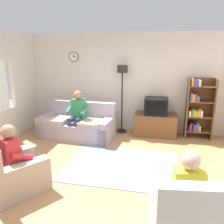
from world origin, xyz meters
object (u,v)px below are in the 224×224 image
Objects in this scene: bookshelf at (198,108)px; person_in_right_armchair at (186,188)px; person_in_left_armchair at (16,154)px; person_on_couch at (77,112)px; floor_lamp at (122,80)px; tv_stand at (155,125)px; couch at (77,125)px; armchair_near_bookshelf at (186,216)px; tv at (156,106)px; armchair_near_window at (13,174)px.

bookshelf reaches higher than person_in_right_armchair.
person_on_couch is at bearing 86.44° from person_in_left_armchair.
person_in_right_armchair is (2.54, -0.41, 0.00)m from person_in_left_armchair.
floor_lamp is at bearing 179.12° from bookshelf.
bookshelf is 1.25× the size of person_on_couch.
couch is at bearing -164.87° from tv_stand.
bookshelf is 3.66m from armchair_near_bookshelf.
tv is at bearing -90.00° from tv_stand.
person_on_couch is at bearing -161.59° from tv_stand.
couch is at bearing 130.37° from person_in_right_armchair.
person_in_right_armchair reaches higher than tv.
floor_lamp is (-0.92, 0.12, 0.64)m from tv.
couch is 1.06× the size of floor_lamp.
bookshelf is 1.32× the size of armchair_near_window.
person_on_couch is (0.05, -0.11, 0.39)m from couch.
tv is at bearing -7.60° from floor_lamp.
armchair_near_bookshelf is at bearing -69.13° from floor_lamp.
bookshelf is at bearing 44.42° from armchair_near_window.
tv_stand is at bearing -6.11° from floor_lamp.
floor_lamp is 3.42m from person_in_left_armchair.
person_on_couch is (0.20, 2.42, 0.41)m from armchair_near_window.
couch is 3.28× the size of tv.
tv is 0.39× the size of bookshelf.
tv reaches higher than tv_stand.
person_in_left_armchair is (-2.10, -2.98, -0.21)m from tv.
person_in_right_armchair is at bearing -68.81° from floor_lamp.
person_on_couch reaches higher than person_in_left_armchair.
floor_lamp is at bearing 110.87° from armchair_near_bookshelf.
person_in_left_armchair is (-2.10, -3.00, 0.31)m from tv_stand.
tv is at bearing 97.35° from armchair_near_bookshelf.
person_on_couch is 3.66m from person_in_right_armchair.
bookshelf is at bearing 5.05° from tv.
couch is at bearing -149.30° from floor_lamp.
couch is at bearing -165.52° from tv.
tv is 0.32× the size of floor_lamp.
person_on_couch is 1.11× the size of person_in_left_armchair.
tv is (2.01, 0.52, 0.50)m from couch.
person_in_left_armchair is (-3.16, -3.07, -0.18)m from bookshelf.
person_on_couch reaches higher than tv.
armchair_near_bookshelf reaches higher than tv_stand.
person_in_left_armchair is (-0.10, -2.46, 0.29)m from couch.
tv_stand is at bearing 97.30° from armchair_near_bookshelf.
floor_lamp reaches higher than person_in_right_armchair.
armchair_near_bookshelf is at bearing -11.14° from person_in_left_armchair.
bookshelf is 2.09m from floor_lamp.
person_in_left_armchair is at bearing 170.75° from person_in_right_armchair.
tv_stand is 1.83× the size of tv.
tv is 3.55m from armchair_near_bookshelf.
person_in_right_armchair is (2.59, -0.34, 0.32)m from armchair_near_window.
bookshelf is at bearing 80.42° from armchair_near_bookshelf.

